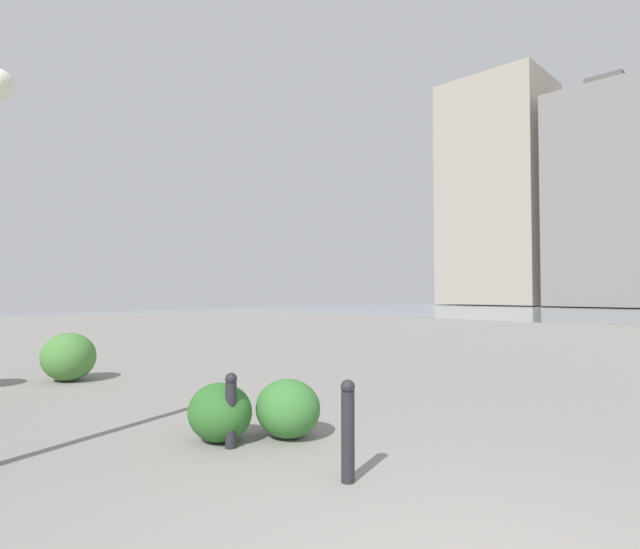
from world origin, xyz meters
TOP-DOWN VIEW (x-y plane):
  - building_annex at (16.06, -66.99)m, footprint 11.68×14.69m
  - building_highrise at (30.01, -66.17)m, footprint 13.71×11.64m
  - bollard_near at (1.74, -0.96)m, footprint 0.13×0.13m
  - bollard_mid at (3.29, -0.83)m, footprint 0.13×0.13m
  - shrub_low at (3.14, -1.52)m, footprint 0.79×0.71m
  - shrub_round at (3.58, -0.89)m, footprint 0.77×0.69m
  - shrub_wide at (8.91, -1.18)m, footprint 1.07×0.96m

SIDE VIEW (x-z plane):
  - shrub_round at x=3.58m, z-range 0.00..0.65m
  - shrub_low at x=3.14m, z-range 0.00..0.67m
  - bollard_mid at x=3.29m, z-range 0.02..0.83m
  - shrub_wide at x=8.91m, z-range 0.00..0.91m
  - bollard_near at x=1.74m, z-range 0.02..0.92m
  - building_annex at x=16.06m, z-range -1.03..26.82m
  - building_highrise at x=30.01m, z-range 0.00..30.92m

